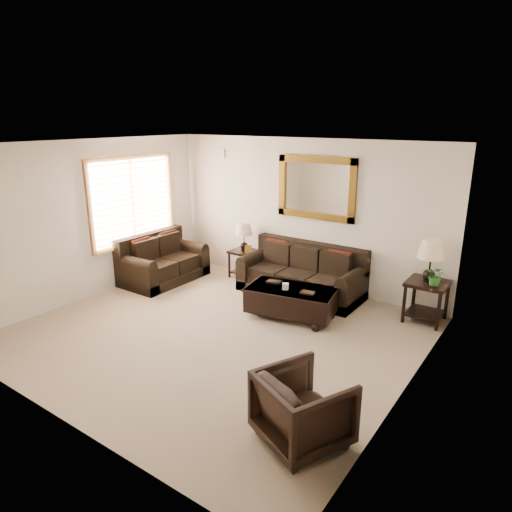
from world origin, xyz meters
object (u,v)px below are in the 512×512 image
Objects in this scene: sofa at (302,276)px; armchair at (303,405)px; end_table_right at (430,269)px; coffee_table at (291,299)px; end_table_left at (244,242)px; loveseat at (162,263)px.

armchair is at bearing -60.52° from sofa.
end_table_right is 0.87× the size of coffee_table.
end_table_right is at bearing -0.79° from end_table_left.
end_table_left is 0.73× the size of coffee_table.
end_table_right is 3.53m from armchair.
sofa is 2.00× the size of end_table_left.
end_table_right is at bearing -77.87° from loveseat.
end_table_right reaches higher than sofa.
end_table_right is 1.63× the size of armchair.
armchair is (1.59, -2.47, 0.11)m from coffee_table.
sofa is at bearing 98.75° from coffee_table.
end_table_left is 4.86m from armchair.
end_table_right is at bearing 2.53° from sofa.
sofa is 3.91m from armchair.
coffee_table is at bearing -150.03° from end_table_right.
loveseat reaches higher than sofa.
end_table_left is 0.83× the size of end_table_right.
coffee_table is (2.92, -0.02, -0.04)m from loveseat.
coffee_table is at bearing -70.43° from sofa.
sofa is at bearing -177.47° from end_table_right.
end_table_left is 1.36× the size of armchair.
armchair is at bearing -118.86° from loveseat.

